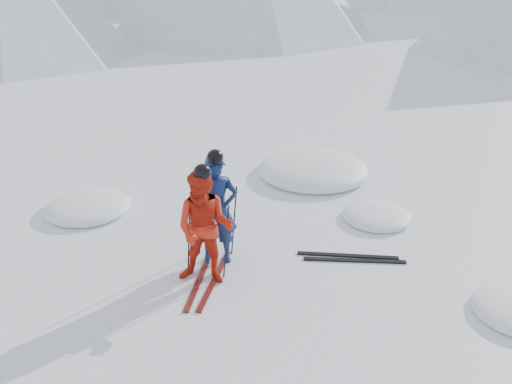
{
  "coord_description": "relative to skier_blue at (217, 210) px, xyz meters",
  "views": [
    {
      "loc": [
        -1.19,
        -7.61,
        4.8
      ],
      "look_at": [
        -1.63,
        0.5,
        1.1
      ],
      "focal_mm": 38.0,
      "sensor_mm": 36.0,
      "label": 1
    }
  ],
  "objects": [
    {
      "name": "ground",
      "position": [
        2.24,
        -0.13,
        -0.93
      ],
      "size": [
        160.0,
        160.0,
        0.0
      ],
      "primitive_type": "plane",
      "color": "white",
      "rests_on": "ground"
    },
    {
      "name": "skier_blue",
      "position": [
        0.0,
        0.0,
        0.0
      ],
      "size": [
        0.74,
        0.54,
        1.86
      ],
      "primitive_type": "imported",
      "rotation": [
        0.0,
        0.0,
        0.15
      ],
      "color": "navy",
      "rests_on": "ground"
    },
    {
      "name": "skier_red",
      "position": [
        -0.11,
        -0.62,
        0.0
      ],
      "size": [
        0.98,
        0.81,
        1.86
      ],
      "primitive_type": "imported",
      "rotation": [
        0.0,
        0.0,
        -0.12
      ],
      "color": "red",
      "rests_on": "ground"
    },
    {
      "name": "pole_blue_left",
      "position": [
        -0.3,
        0.15,
        -0.31
      ],
      "size": [
        0.12,
        0.09,
        1.23
      ],
      "primitive_type": "cylinder",
      "rotation": [
        0.05,
        0.08,
        0.0
      ],
      "color": "black",
      "rests_on": "ground"
    },
    {
      "name": "pole_blue_right",
      "position": [
        0.25,
        0.25,
        -0.31
      ],
      "size": [
        0.12,
        0.07,
        1.23
      ],
      "primitive_type": "cylinder",
      "rotation": [
        -0.04,
        0.08,
        0.0
      ],
      "color": "black",
      "rests_on": "ground"
    },
    {
      "name": "pole_red_left",
      "position": [
        -0.41,
        -0.37,
        -0.31
      ],
      "size": [
        0.12,
        0.1,
        1.24
      ],
      "primitive_type": "cylinder",
      "rotation": [
        0.06,
        0.08,
        0.0
      ],
      "color": "black",
      "rests_on": "ground"
    },
    {
      "name": "pole_red_right",
      "position": [
        0.19,
        -0.47,
        -0.31
      ],
      "size": [
        0.12,
        0.09,
        1.24
      ],
      "primitive_type": "cylinder",
      "rotation": [
        -0.05,
        0.08,
        0.0
      ],
      "color": "black",
      "rests_on": "ground"
    },
    {
      "name": "ski_worn_left",
      "position": [
        -0.23,
        -0.62,
        -0.91
      ],
      "size": [
        0.23,
        1.7,
        0.03
      ],
      "primitive_type": "cube",
      "rotation": [
        0.0,
        0.0,
        -0.08
      ],
      "color": "black",
      "rests_on": "ground"
    },
    {
      "name": "ski_worn_right",
      "position": [
        0.01,
        -0.62,
        -0.91
      ],
      "size": [
        0.35,
        1.69,
        0.03
      ],
      "primitive_type": "cube",
      "rotation": [
        0.0,
        0.0,
        -0.15
      ],
      "color": "black",
      "rests_on": "ground"
    },
    {
      "name": "ski_loose_a",
      "position": [
        2.18,
        0.23,
        -0.91
      ],
      "size": [
        1.7,
        0.17,
        0.03
      ],
      "primitive_type": "cube",
      "rotation": [
        0.0,
        0.0,
        1.52
      ],
      "color": "black",
      "rests_on": "ground"
    },
    {
      "name": "ski_loose_b",
      "position": [
        2.28,
        0.08,
        -0.91
      ],
      "size": [
        1.7,
        0.11,
        0.03
      ],
      "primitive_type": "cube",
      "rotation": [
        0.0,
        0.0,
        1.56
      ],
      "color": "black",
      "rests_on": "ground"
    },
    {
      "name": "snow_lumps",
      "position": [
        1.26,
        2.76,
        -0.93
      ],
      "size": [
        8.79,
        6.97,
        0.56
      ],
      "color": "white",
      "rests_on": "ground"
    }
  ]
}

